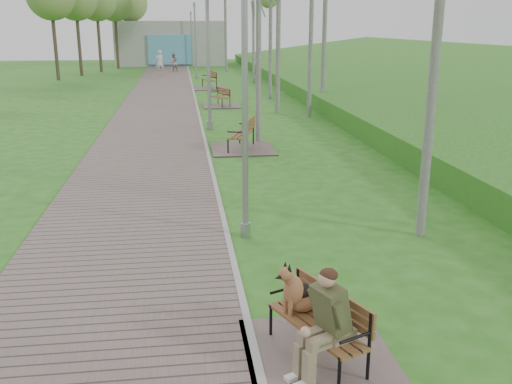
# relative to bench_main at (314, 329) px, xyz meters

# --- Properties ---
(ground) EXTENTS (120.00, 120.00, 0.00)m
(ground) POSITION_rel_bench_main_xyz_m (-0.63, -0.36, -0.40)
(ground) COLOR #266617
(ground) RESTS_ON ground
(walkway) EXTENTS (3.50, 67.00, 0.04)m
(walkway) POSITION_rel_bench_main_xyz_m (-2.38, 21.14, -0.38)
(walkway) COLOR #6B5B57
(walkway) RESTS_ON ground
(kerb) EXTENTS (0.10, 67.00, 0.05)m
(kerb) POSITION_rel_bench_main_xyz_m (-0.63, 21.14, -0.37)
(kerb) COLOR #999993
(kerb) RESTS_ON ground
(embankment) EXTENTS (14.00, 70.00, 1.60)m
(embankment) POSITION_rel_bench_main_xyz_m (11.37, 19.64, -0.40)
(embankment) COLOR #4D8E35
(embankment) RESTS_ON ground
(building_north) EXTENTS (10.00, 5.20, 4.00)m
(building_north) POSITION_rel_bench_main_xyz_m (-2.13, 50.62, 1.60)
(building_north) COLOR #9E9E99
(building_north) RESTS_ON ground
(bench_main) EXTENTS (1.65, 1.83, 1.44)m
(bench_main) POSITION_rel_bench_main_xyz_m (0.00, 0.00, 0.00)
(bench_main) COLOR #6B5B57
(bench_main) RESTS_ON ground
(bench_second) EXTENTS (1.87, 2.08, 1.15)m
(bench_second) POSITION_rel_bench_main_xyz_m (0.40, 11.35, -0.19)
(bench_second) COLOR #6B5B57
(bench_second) RESTS_ON ground
(bench_third) EXTENTS (1.68, 1.86, 1.03)m
(bench_third) POSITION_rel_bench_main_xyz_m (0.45, 21.01, -0.21)
(bench_third) COLOR #6B5B57
(bench_third) RESTS_ON ground
(bench_far) EXTENTS (2.05, 2.27, 1.26)m
(bench_far) POSITION_rel_bench_main_xyz_m (0.36, 28.72, -0.16)
(bench_far) COLOR #6B5B57
(bench_far) RESTS_ON ground
(lamp_post_near) EXTENTS (0.18, 0.18, 4.54)m
(lamp_post_near) POSITION_rel_bench_main_xyz_m (-0.30, 3.97, 1.72)
(lamp_post_near) COLOR gray
(lamp_post_near) RESTS_ON ground
(lamp_post_second) EXTENTS (0.22, 0.22, 5.64)m
(lamp_post_second) POSITION_rel_bench_main_xyz_m (-0.35, 14.93, 2.24)
(lamp_post_second) COLOR gray
(lamp_post_second) RESTS_ON ground
(lamp_post_third) EXTENTS (0.20, 0.20, 5.12)m
(lamp_post_third) POSITION_rel_bench_main_xyz_m (-0.20, 35.70, 1.99)
(lamp_post_third) COLOR gray
(lamp_post_third) RESTS_ON ground
(lamp_post_far) EXTENTS (0.18, 0.18, 4.78)m
(lamp_post_far) POSITION_rel_bench_main_xyz_m (-0.20, 47.59, 1.83)
(lamp_post_far) COLOR gray
(lamp_post_far) RESTS_ON ground
(pedestrian_near) EXTENTS (0.78, 0.67, 1.80)m
(pedestrian_near) POSITION_rel_bench_main_xyz_m (-2.86, 39.77, 0.50)
(pedestrian_near) COLOR silver
(pedestrian_near) RESTS_ON ground
(pedestrian_far) EXTENTS (0.87, 0.78, 1.48)m
(pedestrian_far) POSITION_rel_bench_main_xyz_m (-1.83, 41.70, 0.34)
(pedestrian_far) COLOR gray
(pedestrian_far) RESTS_ON ground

